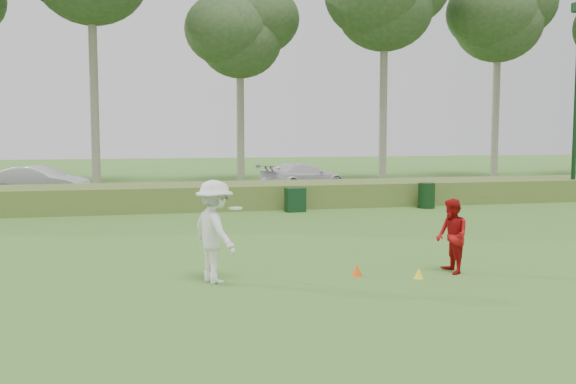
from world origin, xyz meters
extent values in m
plane|color=#386D24|center=(0.00, 0.00, 0.00)|extent=(120.00, 120.00, 0.00)
cube|color=#4E6628|center=(0.00, 12.00, 0.45)|extent=(80.00, 3.00, 0.90)
cube|color=#2D2D2D|center=(0.00, 17.00, 0.03)|extent=(80.00, 6.00, 0.06)
cylinder|color=black|center=(14.00, 11.00, 4.00)|extent=(0.18, 0.18, 8.00)
cylinder|color=gray|center=(-6.00, 23.00, 7.75)|extent=(0.44, 0.44, 15.50)
cylinder|color=gray|center=(2.00, 24.50, 5.75)|extent=(0.44, 0.44, 11.50)
ellipsoid|color=#2C4422|center=(2.00, 24.50, 8.62)|extent=(6.24, 6.24, 5.28)
cylinder|color=gray|center=(10.00, 22.50, 7.00)|extent=(0.44, 0.44, 14.00)
cylinder|color=gray|center=(18.00, 23.80, 6.75)|extent=(0.44, 0.44, 13.50)
ellipsoid|color=#2C4422|center=(18.00, 23.80, 10.12)|extent=(7.02, 7.02, 5.94)
imported|color=white|center=(-2.46, -0.33, 0.99)|extent=(1.16, 1.46, 1.97)
cylinder|color=white|center=(-2.06, -0.33, 1.42)|extent=(0.27, 0.27, 0.03)
imported|color=#A30E0F|center=(2.35, -0.62, 0.76)|extent=(0.62, 0.78, 1.53)
cone|color=#F0500C|center=(0.38, -0.45, 0.12)|extent=(0.22, 0.22, 0.24)
cone|color=#FFF21A|center=(1.49, -0.94, 0.10)|extent=(0.19, 0.19, 0.21)
cube|color=black|center=(1.68, 9.96, 0.44)|extent=(0.74, 0.51, 0.87)
cylinder|color=black|center=(6.81, 9.94, 0.48)|extent=(0.84, 0.84, 0.96)
imported|color=silver|center=(-7.95, 16.65, 0.74)|extent=(4.39, 2.87, 1.37)
imported|color=silver|center=(4.01, 17.87, 0.72)|extent=(4.91, 3.57, 1.32)
camera|label=1|loc=(-3.88, -12.45, 2.88)|focal=40.00mm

